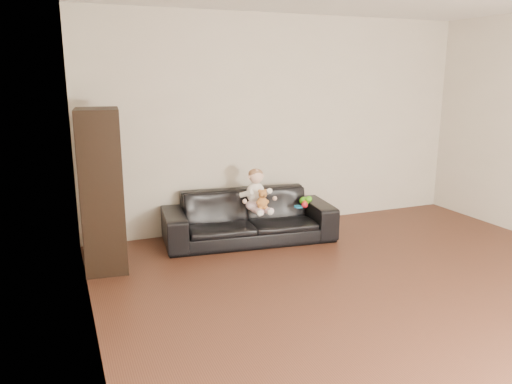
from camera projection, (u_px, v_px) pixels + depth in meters
name	position (u px, v px, depth m)	size (l,w,h in m)	color
floor	(425.00, 313.00, 4.05)	(5.50, 5.50, 0.00)	#4C281B
wall_back	(283.00, 123.00, 6.22)	(5.00, 5.00, 0.00)	beige
wall_left	(90.00, 182.00, 2.83)	(5.50, 5.50, 0.00)	beige
sofa	(249.00, 217.00, 5.77)	(1.95, 0.76, 0.57)	black
cabinet	(102.00, 191.00, 4.82)	(0.40, 0.54, 1.58)	black
shelf_item	(102.00, 154.00, 4.75)	(0.18, 0.25, 0.28)	silver
baby	(256.00, 193.00, 5.62)	(0.36, 0.43, 0.49)	#FAD3E0
teddy_bear	(262.00, 200.00, 5.50)	(0.14, 0.14, 0.23)	#B47033
toy_green	(304.00, 201.00, 5.91)	(0.12, 0.14, 0.10)	#4FCB17
toy_rattle	(305.00, 205.00, 5.79)	(0.08, 0.08, 0.08)	red
toy_blue_disc	(299.00, 207.00, 5.83)	(0.11, 0.11, 0.01)	#1988CD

